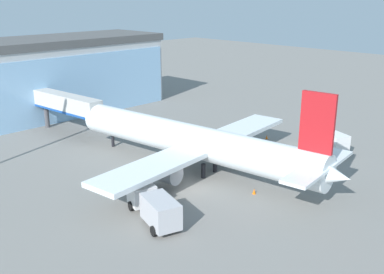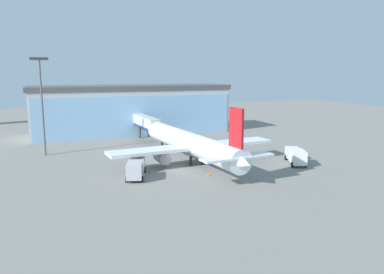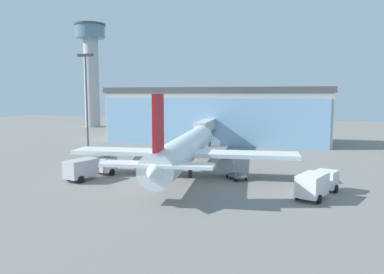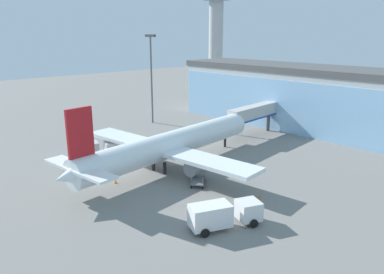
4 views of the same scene
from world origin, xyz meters
TOP-DOWN VIEW (x-y plane):
  - ground at (0.00, 0.00)m, footprint 240.00×240.00m
  - terminal_building at (0.00, 39.09)m, footprint 49.99×14.84m
  - jet_bridge at (0.76, 26.28)m, footprint 3.56×13.86m
  - airplane at (3.81, 3.54)m, footprint 29.99×35.61m
  - catering_truck at (-7.10, -2.36)m, footprint 4.16×7.62m
  - fuel_truck at (20.57, -3.05)m, footprint 4.72×7.60m
  - baggage_cart at (11.08, 2.44)m, footprint 3.03×3.17m
  - safety_cone_nose at (3.58, -5.03)m, footprint 0.36×0.36m
  - safety_cone_wingtip at (19.02, 4.83)m, footprint 0.36×0.36m

SIDE VIEW (x-z plane):
  - ground at x=0.00m, z-range 0.00..0.00m
  - safety_cone_nose at x=3.58m, z-range 0.00..0.55m
  - safety_cone_wingtip at x=19.02m, z-range 0.00..0.55m
  - baggage_cart at x=11.08m, z-range -0.25..1.25m
  - catering_truck at x=-7.10m, z-range 0.14..2.79m
  - fuel_truck at x=20.57m, z-range 0.14..2.79m
  - airplane at x=3.81m, z-range -2.03..8.78m
  - jet_bridge at x=0.76m, z-range 1.49..7.21m
  - terminal_building at x=0.00m, z-range 0.00..12.31m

